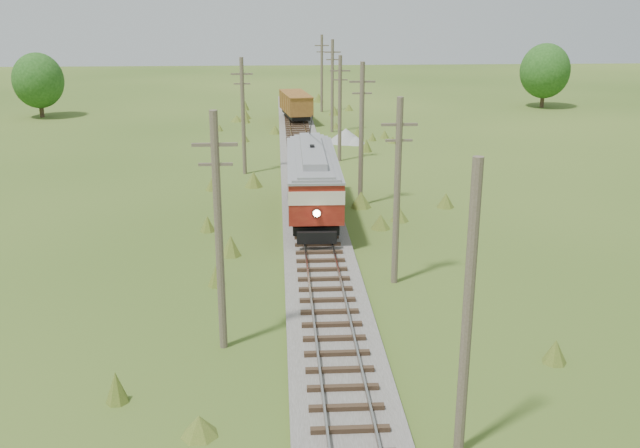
{
  "coord_description": "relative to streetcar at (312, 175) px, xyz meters",
  "views": [
    {
      "loc": [
        -2.03,
        -12.56,
        12.67
      ],
      "look_at": [
        0.0,
        20.75,
        2.04
      ],
      "focal_mm": 40.0,
      "sensor_mm": 36.0,
      "label": 1
    }
  ],
  "objects": [
    {
      "name": "utility_pole_r_2",
      "position": [
        3.3,
        -10.28,
        1.76
      ],
      "size": [
        1.6,
        0.3,
        8.6
      ],
      "color": "brown",
      "rests_on": "ground"
    },
    {
      "name": "utility_pole_r_4",
      "position": [
        3.0,
        15.72,
        1.66
      ],
      "size": [
        1.6,
        0.3,
        8.4
      ],
      "color": "brown",
      "rests_on": "ground"
    },
    {
      "name": "utility_pole_r_6",
      "position": [
        3.2,
        41.72,
        1.81
      ],
      "size": [
        1.6,
        0.3,
        8.7
      ],
      "color": "brown",
      "rests_on": "ground"
    },
    {
      "name": "railbed_main",
      "position": [
        0.0,
        5.72,
        -2.47
      ],
      "size": [
        3.6,
        96.0,
        0.57
      ],
      "color": "#605B54",
      "rests_on": "ground"
    },
    {
      "name": "tree_mid_a",
      "position": [
        -28.0,
        39.72,
        1.36
      ],
      "size": [
        5.46,
        5.46,
        7.03
      ],
      "color": "#38281C",
      "rests_on": "ground"
    },
    {
      "name": "gondola",
      "position": [
        0.0,
        34.82,
        -0.75
      ],
      "size": [
        3.49,
        7.82,
        2.51
      ],
      "rotation": [
        0.0,
        0.0,
        0.14
      ],
      "color": "black",
      "rests_on": "ground"
    },
    {
      "name": "utility_pole_l_b",
      "position": [
        -4.5,
        11.72,
        1.76
      ],
      "size": [
        1.6,
        0.3,
        8.6
      ],
      "color": "brown",
      "rests_on": "ground"
    },
    {
      "name": "gravel_pile",
      "position": [
        4.39,
        23.38,
        -2.07
      ],
      "size": [
        3.46,
        3.67,
        1.26
      ],
      "color": "gray",
      "rests_on": "ground"
    },
    {
      "name": "streetcar",
      "position": [
        0.0,
        0.0,
        0.0
      ],
      "size": [
        3.1,
        12.63,
        5.75
      ],
      "rotation": [
        0.0,
        0.0,
        -0.01
      ],
      "color": "black",
      "rests_on": "ground"
    },
    {
      "name": "tree_mid_b",
      "position": [
        30.0,
        43.72,
        1.67
      ],
      "size": [
        5.88,
        5.88,
        7.57
      ],
      "color": "#38281C",
      "rests_on": "ground"
    },
    {
      "name": "utility_pole_l_a",
      "position": [
        -4.2,
        -16.28,
        1.96
      ],
      "size": [
        1.6,
        0.3,
        9.0
      ],
      "color": "brown",
      "rests_on": "ground"
    },
    {
      "name": "utility_pole_r_5",
      "position": [
        3.4,
        28.72,
        1.91
      ],
      "size": [
        1.6,
        0.3,
        8.9
      ],
      "color": "brown",
      "rests_on": "ground"
    },
    {
      "name": "utility_pole_r_3",
      "position": [
        3.2,
        2.72,
        1.96
      ],
      "size": [
        1.6,
        0.3,
        9.0
      ],
      "color": "brown",
      "rests_on": "ground"
    },
    {
      "name": "utility_pole_r_1",
      "position": [
        3.1,
        -23.28,
        1.74
      ],
      "size": [
        0.3,
        0.3,
        8.8
      ],
      "color": "brown",
      "rests_on": "ground"
    }
  ]
}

